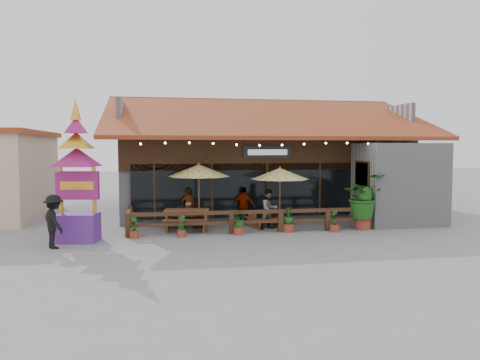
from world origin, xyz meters
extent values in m
plane|color=gray|center=(0.00, 0.00, 0.00)|extent=(100.00, 100.00, 0.00)
cube|color=#A8A8AD|center=(0.00, 7.00, 2.00)|extent=(14.00, 10.00, 4.00)
cube|color=#3A2612|center=(-1.50, 1.92, 3.20)|extent=(11.00, 0.16, 1.60)
cube|color=black|center=(-1.50, 1.90, 1.50)|extent=(10.00, 0.12, 2.40)
cube|color=#FFC072|center=(-1.50, 2.10, 1.50)|extent=(9.80, 0.05, 2.20)
cube|color=#A8A8AD|center=(5.25, 0.65, 1.80)|extent=(3.50, 2.70, 3.60)
cube|color=red|center=(3.44, 0.50, 2.00)|extent=(0.06, 1.20, 1.50)
cube|color=#3A2612|center=(3.43, 0.50, 2.00)|extent=(0.04, 1.34, 1.64)
cube|color=#9F4623|center=(0.00, 3.50, 4.90)|extent=(15.50, 7.05, 2.37)
cube|color=#9F4623|center=(0.00, 10.50, 4.90)|extent=(15.50, 7.05, 2.37)
cube|color=#9F4623|center=(0.00, 7.00, 6.02)|extent=(15.50, 0.30, 0.12)
cube|color=#A8A8AD|center=(-7.00, 7.00, 4.70)|extent=(0.20, 9.00, 1.80)
cube|color=#A8A8AD|center=(7.00, 7.00, 4.70)|extent=(0.20, 9.00, 1.80)
cube|color=black|center=(-0.50, 1.80, 3.20)|extent=(2.20, 0.10, 0.55)
cube|color=silver|center=(-0.50, 1.74, 3.20)|extent=(1.80, 0.02, 0.25)
cube|color=#3A2612|center=(-5.50, 1.86, 1.50)|extent=(0.08, 0.08, 2.40)
cube|color=#3A2612|center=(-3.00, 1.86, 1.50)|extent=(0.08, 0.08, 2.40)
cube|color=#3A2612|center=(-0.50, 1.86, 1.50)|extent=(0.08, 0.08, 2.40)
cube|color=#3A2612|center=(2.00, 1.86, 1.50)|extent=(0.08, 0.08, 2.40)
sphere|color=#E1C27B|center=(-6.00, 0.08, 3.55)|extent=(0.09, 0.09, 0.09)
sphere|color=#E1C27B|center=(-5.05, 0.08, 3.59)|extent=(0.09, 0.09, 0.09)
sphere|color=#E1C27B|center=(-4.10, 0.08, 3.60)|extent=(0.09, 0.09, 0.09)
sphere|color=#E1C27B|center=(-3.15, 0.08, 3.57)|extent=(0.09, 0.09, 0.09)
sphere|color=#E1C27B|center=(-2.20, 0.08, 3.53)|extent=(0.09, 0.09, 0.09)
sphere|color=#E1C27B|center=(-1.25, 0.08, 3.50)|extent=(0.09, 0.09, 0.09)
sphere|color=#E1C27B|center=(-0.30, 0.08, 3.51)|extent=(0.09, 0.09, 0.09)
sphere|color=#E1C27B|center=(0.65, 0.08, 3.55)|extent=(0.09, 0.09, 0.09)
sphere|color=#E1C27B|center=(1.60, 0.08, 3.59)|extent=(0.09, 0.09, 0.09)
sphere|color=#E1C27B|center=(2.55, 0.08, 3.60)|extent=(0.09, 0.09, 0.09)
sphere|color=#E1C27B|center=(3.50, 0.08, 3.57)|extent=(0.09, 0.09, 0.09)
cube|color=#462F19|center=(-6.50, -0.50, 0.45)|extent=(0.20, 0.20, 0.90)
cube|color=#462F19|center=(-4.50, -0.50, 0.45)|extent=(0.20, 0.20, 0.90)
cube|color=#462F19|center=(-2.50, -0.50, 0.45)|extent=(0.20, 0.20, 0.90)
cube|color=#462F19|center=(-0.50, -0.50, 0.45)|extent=(0.20, 0.20, 0.90)
cube|color=#462F19|center=(1.50, -0.50, 0.45)|extent=(0.20, 0.20, 0.90)
cube|color=#462F19|center=(3.30, -0.50, 0.45)|extent=(0.20, 0.20, 0.90)
cube|color=#462F19|center=(-1.60, -0.50, 0.85)|extent=(9.80, 0.16, 0.14)
cube|color=#462F19|center=(-1.60, -0.50, 0.45)|extent=(9.80, 0.12, 0.12)
cube|color=#462F19|center=(-6.50, 0.75, 0.85)|extent=(0.16, 2.50, 0.14)
cube|color=#462F19|center=(-6.50, 1.90, 0.45)|extent=(0.20, 0.20, 0.90)
cylinder|color=brown|center=(-3.65, 1.00, 1.31)|extent=(0.07, 0.07, 2.62)
cone|color=yellow|center=(-3.65, 1.00, 2.45)|extent=(3.09, 3.09, 0.51)
sphere|color=brown|center=(-3.65, 1.00, 2.73)|extent=(0.11, 0.11, 0.11)
cylinder|color=black|center=(-3.65, 1.00, 0.03)|extent=(0.50, 0.50, 0.07)
cylinder|color=brown|center=(-0.25, 0.58, 1.23)|extent=(0.06, 0.06, 2.47)
cone|color=yellow|center=(-0.25, 0.58, 2.31)|extent=(2.95, 2.95, 0.48)
sphere|color=brown|center=(-0.25, 0.58, 2.57)|extent=(0.11, 0.11, 0.11)
cylinder|color=black|center=(-0.25, 0.58, 0.03)|extent=(0.47, 0.47, 0.06)
cube|color=brown|center=(-4.19, 0.63, 0.83)|extent=(1.91, 1.11, 0.07)
cube|color=brown|center=(-4.98, 0.75, 0.42)|extent=(0.21, 0.79, 0.83)
cube|color=brown|center=(-3.41, 0.51, 0.42)|extent=(0.21, 0.79, 0.83)
cube|color=brown|center=(-4.29, 0.01, 0.50)|extent=(1.83, 0.58, 0.06)
cube|color=brown|center=(-4.10, 1.24, 0.50)|extent=(1.83, 0.58, 0.06)
cube|color=brown|center=(-0.80, 0.92, 0.67)|extent=(1.58, 1.05, 0.05)
cube|color=brown|center=(-1.40, 0.75, 0.33)|extent=(0.25, 0.63, 0.67)
cube|color=brown|center=(-0.19, 1.10, 0.33)|extent=(0.25, 0.63, 0.67)
cube|color=brown|center=(-0.66, 0.45, 0.40)|extent=(1.46, 0.65, 0.05)
cube|color=brown|center=(-0.94, 1.40, 0.40)|extent=(1.46, 0.65, 0.05)
cube|color=#632893|center=(-8.22, -1.01, 0.51)|extent=(1.52, 1.24, 1.02)
cube|color=#9C1C6A|center=(-8.22, -1.01, 2.05)|extent=(1.55, 0.47, 1.02)
cube|color=gold|center=(-8.22, -1.13, 2.05)|extent=(1.18, 0.22, 0.30)
cylinder|color=gold|center=(-8.82, -1.01, 1.88)|extent=(0.14, 0.14, 1.71)
cylinder|color=gold|center=(-7.62, -1.01, 1.88)|extent=(0.14, 0.14, 1.71)
pyramid|color=#9C1C6A|center=(-8.22, -1.01, 3.41)|extent=(2.36, 2.36, 0.68)
pyramid|color=gold|center=(-8.22, -1.01, 3.96)|extent=(1.67, 1.67, 0.60)
pyramid|color=#9C1C6A|center=(-8.22, -1.01, 4.52)|extent=(1.08, 1.08, 0.60)
pyramid|color=gold|center=(-8.22, -1.01, 5.16)|extent=(0.49, 0.49, 0.77)
cylinder|color=brown|center=(3.03, -0.53, 0.23)|extent=(0.63, 0.63, 0.46)
imported|color=#1B5D1A|center=(3.03, -0.53, 1.40)|extent=(2.10, 1.97, 1.88)
sphere|color=#1B5D1A|center=(3.18, -0.63, 1.04)|extent=(0.63, 0.63, 0.63)
sphere|color=#1B5D1A|center=(2.90, -0.38, 1.25)|extent=(0.54, 0.54, 0.54)
imported|color=#3A2612|center=(-4.05, 1.65, 0.83)|extent=(0.67, 0.50, 1.66)
imported|color=#3A2612|center=(-0.78, 0.24, 0.84)|extent=(0.99, 0.89, 1.68)
imported|color=#3A2612|center=(-1.61, 1.55, 0.83)|extent=(1.06, 0.79, 1.67)
imported|color=black|center=(-8.84, -2.09, 0.92)|extent=(1.19, 1.37, 1.84)
cylinder|color=brown|center=(-6.27, -0.73, 0.14)|extent=(0.34, 0.34, 0.28)
imported|color=#1B5D1A|center=(-6.27, -0.73, 0.56)|extent=(0.36, 0.32, 0.57)
cylinder|color=brown|center=(-4.50, -0.85, 0.14)|extent=(0.34, 0.34, 0.27)
imported|color=#1B5D1A|center=(-4.50, -0.85, 0.55)|extent=(0.27, 0.33, 0.56)
cylinder|color=brown|center=(-2.27, -0.79, 0.15)|extent=(0.38, 0.38, 0.31)
imported|color=#1B5D1A|center=(-2.27, -0.79, 0.62)|extent=(0.75, 0.72, 0.63)
cylinder|color=brown|center=(-0.20, -0.61, 0.17)|extent=(0.42, 0.42, 0.34)
imported|color=#1B5D1A|center=(-0.20, -0.61, 0.69)|extent=(0.55, 0.55, 0.70)
cylinder|color=brown|center=(1.65, -0.89, 0.15)|extent=(0.37, 0.37, 0.29)
imported|color=#1B5D1A|center=(1.65, -0.89, 0.60)|extent=(0.30, 0.37, 0.61)
camera|label=1|loc=(-5.45, -18.58, 3.42)|focal=35.00mm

